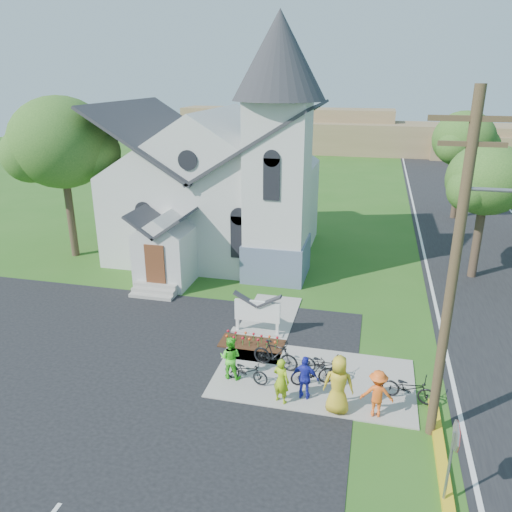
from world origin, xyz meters
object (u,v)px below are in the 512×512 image
(stop_sign, at_px, (454,446))
(utility_pole, at_px, (457,266))
(bike_4, at_px, (409,388))
(cyclist_3, at_px, (377,394))
(cyclist_2, at_px, (305,378))
(bike_2, at_px, (323,365))
(cyclist_1, at_px, (230,358))
(cyclist_0, at_px, (281,380))
(bike_3, at_px, (313,372))
(cyclist_4, at_px, (338,385))
(bike_0, at_px, (246,371))
(bike_1, at_px, (275,355))
(church_sign, at_px, (257,312))

(stop_sign, bearing_deg, utility_pole, 91.49)
(bike_4, bearing_deg, cyclist_3, 145.98)
(cyclist_2, xyz_separation_m, bike_2, (0.43, 1.45, -0.34))
(bike_2, bearing_deg, cyclist_1, 122.95)
(utility_pole, xyz_separation_m, cyclist_1, (-6.73, 1.34, -4.56))
(cyclist_0, distance_m, bike_3, 1.54)
(bike_2, height_order, cyclist_4, cyclist_4)
(cyclist_0, distance_m, cyclist_4, 1.85)
(utility_pole, relative_size, cyclist_2, 6.47)
(bike_0, distance_m, cyclist_2, 2.20)
(bike_0, relative_size, cyclist_4, 0.82)
(cyclist_3, bearing_deg, bike_3, -31.56)
(bike_1, height_order, cyclist_3, cyclist_3)
(cyclist_0, bearing_deg, stop_sign, 169.08)
(cyclist_1, distance_m, bike_4, 6.08)
(stop_sign, distance_m, cyclist_1, 7.97)
(stop_sign, height_order, cyclist_1, stop_sign)
(utility_pole, xyz_separation_m, cyclist_0, (-4.73, 0.38, -4.55))
(cyclist_0, xyz_separation_m, cyclist_3, (3.04, 0.03, -0.01))
(utility_pole, xyz_separation_m, stop_sign, (0.07, -2.70, -3.62))
(church_sign, relative_size, stop_sign, 0.89)
(utility_pole, height_order, bike_2, utility_pole)
(cyclist_3, relative_size, bike_4, 0.89)
(bike_1, height_order, bike_3, bike_1)
(bike_1, bearing_deg, utility_pole, -100.16)
(bike_0, bearing_deg, utility_pole, -91.39)
(cyclist_1, relative_size, bike_1, 0.89)
(stop_sign, xyz_separation_m, cyclist_0, (-4.80, 3.08, -0.93))
(bike_2, bearing_deg, stop_sign, -125.89)
(church_sign, bearing_deg, stop_sign, -48.12)
(bike_1, bearing_deg, cyclist_3, -104.47)
(church_sign, xyz_separation_m, cyclist_3, (4.87, -4.30, -0.18))
(cyclist_4, bearing_deg, bike_3, -54.13)
(bike_3, height_order, bike_4, bike_3)
(church_sign, distance_m, bike_4, 6.76)
(cyclist_1, xyz_separation_m, cyclist_2, (2.73, -0.58, -0.02))
(utility_pole, relative_size, bike_0, 6.14)
(utility_pole, bearing_deg, cyclist_3, 166.65)
(bike_2, xyz_separation_m, cyclist_3, (1.88, -1.81, 0.36))
(cyclist_1, bearing_deg, bike_0, 170.43)
(cyclist_0, xyz_separation_m, cyclist_1, (-2.00, 0.97, -0.01))
(utility_pole, bearing_deg, cyclist_0, 175.47)
(church_sign, distance_m, bike_1, 2.73)
(bike_2, distance_m, bike_4, 3.01)
(church_sign, relative_size, bike_4, 1.24)
(cyclist_3, distance_m, bike_3, 2.47)
(cyclist_4, bearing_deg, stop_sign, 134.18)
(cyclist_2, distance_m, bike_2, 1.55)
(bike_0, bearing_deg, bike_1, -26.30)
(cyclist_2, bearing_deg, bike_4, -162.06)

